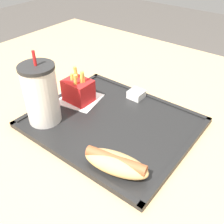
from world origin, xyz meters
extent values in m
cube|color=tan|center=(0.00, 0.00, 0.38)|extent=(1.45, 1.16, 0.76)
cube|color=black|center=(0.01, 0.01, 0.77)|extent=(0.39, 0.33, 0.01)
cube|color=black|center=(0.01, -0.15, 0.77)|extent=(0.39, 0.01, 0.00)
cube|color=black|center=(0.01, 0.17, 0.77)|extent=(0.39, 0.01, 0.00)
cube|color=black|center=(-0.18, 0.01, 0.77)|extent=(0.01, 0.33, 0.00)
cube|color=black|center=(0.20, 0.01, 0.77)|extent=(0.01, 0.33, 0.00)
cube|color=white|center=(0.15, -0.01, 0.77)|extent=(0.14, 0.12, 0.00)
cylinder|color=silver|center=(0.15, 0.11, 0.84)|extent=(0.08, 0.08, 0.14)
cylinder|color=#262626|center=(0.15, 0.11, 0.92)|extent=(0.08, 0.08, 0.01)
cylinder|color=red|center=(0.15, 0.11, 0.94)|extent=(0.01, 0.01, 0.03)
ellipsoid|color=tan|center=(-0.09, 0.13, 0.79)|extent=(0.15, 0.08, 0.04)
cylinder|color=#9E512D|center=(-0.09, 0.13, 0.80)|extent=(0.13, 0.05, 0.02)
cube|color=red|center=(0.14, -0.01, 0.80)|extent=(0.07, 0.06, 0.06)
cylinder|color=#E5C14C|center=(0.16, -0.02, 0.83)|extent=(0.01, 0.02, 0.07)
cylinder|color=#E5C14C|center=(0.16, -0.01, 0.82)|extent=(0.01, 0.01, 0.06)
cylinder|color=#E5C14C|center=(0.13, -0.02, 0.83)|extent=(0.01, 0.02, 0.07)
cylinder|color=#E5C14C|center=(0.13, 0.01, 0.83)|extent=(0.02, 0.01, 0.06)
cylinder|color=#E5C14C|center=(0.13, -0.01, 0.83)|extent=(0.02, 0.02, 0.06)
cube|color=silver|center=(0.02, -0.12, 0.78)|extent=(0.04, 0.04, 0.02)
cube|color=white|center=(0.02, -0.12, 0.79)|extent=(0.03, 0.03, 0.00)
camera|label=1|loc=(-0.31, 0.42, 1.18)|focal=42.00mm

